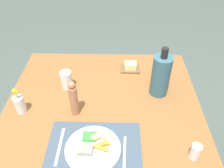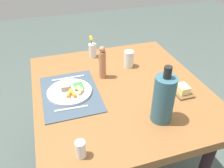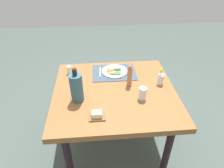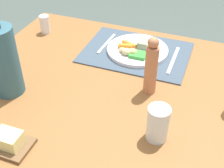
% 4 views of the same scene
% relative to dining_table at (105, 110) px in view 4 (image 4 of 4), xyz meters
% --- Properties ---
extents(dining_table, '(1.14, 1.07, 0.77)m').
position_rel_dining_table_xyz_m(dining_table, '(0.00, 0.00, 0.00)').
color(dining_table, brown).
rests_on(dining_table, ground_plane).
extents(placemat, '(0.46, 0.34, 0.01)m').
position_rel_dining_table_xyz_m(placemat, '(-0.03, -0.31, 0.09)').
color(placemat, '#3C4C5C').
rests_on(placemat, dining_table).
extents(dinner_plate, '(0.27, 0.27, 0.05)m').
position_rel_dining_table_xyz_m(dinner_plate, '(-0.03, -0.31, 0.11)').
color(dinner_plate, white).
rests_on(dinner_plate, placemat).
extents(fork, '(0.01, 0.21, 0.00)m').
position_rel_dining_table_xyz_m(fork, '(-0.19, -0.30, 0.10)').
color(fork, silver).
rests_on(fork, placemat).
extents(knife, '(0.02, 0.19, 0.00)m').
position_rel_dining_table_xyz_m(knife, '(0.12, -0.33, 0.10)').
color(knife, silver).
rests_on(knife, placemat).
extents(butter_dish, '(0.13, 0.10, 0.06)m').
position_rel_dining_table_xyz_m(butter_dish, '(0.17, 0.34, 0.11)').
color(butter_dish, brown).
rests_on(butter_dish, dining_table).
extents(water_tumbler, '(0.07, 0.07, 0.12)m').
position_rel_dining_table_xyz_m(water_tumbler, '(-0.23, 0.15, 0.14)').
color(water_tumbler, silver).
rests_on(water_tumbler, dining_table).
extents(cooler_bottle, '(0.11, 0.11, 0.32)m').
position_rel_dining_table_xyz_m(cooler_bottle, '(0.34, 0.11, 0.22)').
color(cooler_bottle, '#345E6E').
rests_on(cooler_bottle, dining_table).
extents(pepper_mill, '(0.05, 0.05, 0.23)m').
position_rel_dining_table_xyz_m(pepper_mill, '(-0.15, -0.07, 0.20)').
color(pepper_mill, '#B9734D').
rests_on(pepper_mill, dining_table).
extents(salt_shaker, '(0.05, 0.05, 0.09)m').
position_rel_dining_table_xyz_m(salt_shaker, '(0.45, -0.34, 0.13)').
color(salt_shaker, white).
rests_on(salt_shaker, dining_table).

